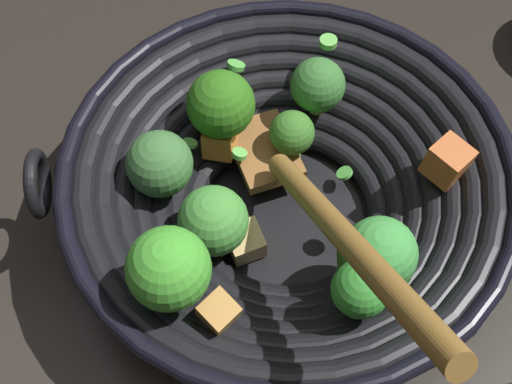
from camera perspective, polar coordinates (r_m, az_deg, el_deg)
The scene contains 2 objects.
ground_plane at distance 0.62m, azimuth 2.30°, elevation -2.36°, with size 4.00×4.00×0.00m, color #28231E.
wok at distance 0.57m, azimuth 2.38°, elevation 0.23°, with size 0.39×0.39×0.22m.
Camera 1 is at (-0.27, 0.13, 0.55)m, focal length 50.95 mm.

